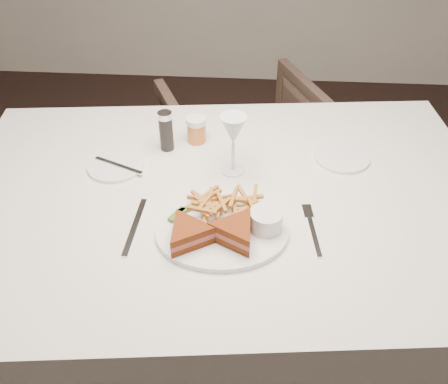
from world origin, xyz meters
The scene contains 3 objects.
table centered at (-0.09, 0.33, 0.38)m, with size 1.43×0.95×0.75m, color silver.
chair_far centered at (-0.05, 1.14, 0.33)m, with size 0.65×0.61×0.67m, color #4C392F.
table_setting centered at (-0.10, 0.27, 0.79)m, with size 0.81×0.59×0.18m.
Camera 1 is at (-0.03, -0.68, 1.60)m, focal length 40.00 mm.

